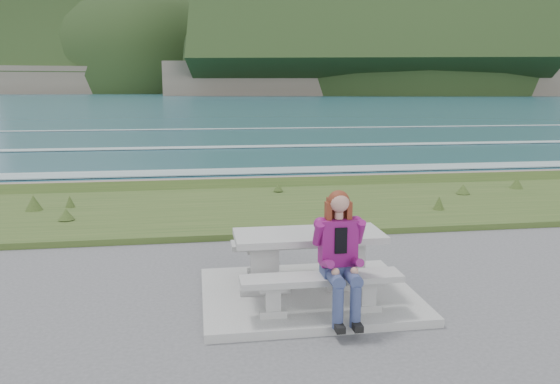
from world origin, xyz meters
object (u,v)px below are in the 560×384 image
at_px(picnic_table, 309,246).
at_px(bench_seaward, 298,248).
at_px(seated_woman, 341,273).
at_px(bench_landward, 321,284).

distance_m(picnic_table, bench_seaward, 0.74).
height_order(bench_seaward, seated_woman, seated_woman).
distance_m(picnic_table, bench_landward, 0.74).
bearing_deg(picnic_table, bench_seaward, 90.00).
bearing_deg(bench_landward, picnic_table, 90.00).
height_order(picnic_table, bench_landward, picnic_table).
xyz_separation_m(bench_landward, seated_woman, (0.18, -0.13, 0.16)).
height_order(picnic_table, seated_woman, seated_woman).
bearing_deg(bench_landward, bench_seaward, 90.00).
bearing_deg(seated_woman, bench_landward, 143.97).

